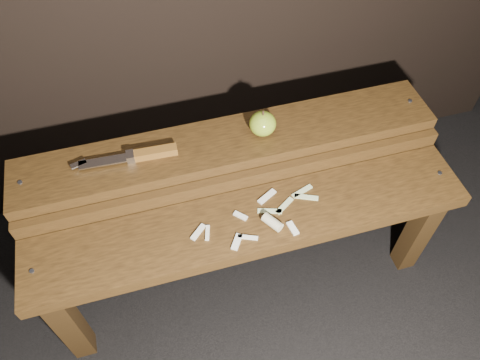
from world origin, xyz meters
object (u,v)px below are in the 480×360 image
object	(u,v)px
bench_rear_tier	(230,160)
knife	(142,155)
bench_front_tier	(252,235)
apple	(263,124)

from	to	relation	value
bench_rear_tier	knife	distance (m)	0.26
bench_front_tier	bench_rear_tier	world-z (taller)	bench_rear_tier
bench_rear_tier	bench_front_tier	bearing A→B (deg)	-90.00
apple	knife	world-z (taller)	apple
bench_front_tier	knife	xyz separation A→B (m)	(-0.24, 0.23, 0.16)
bench_rear_tier	apple	xyz separation A→B (m)	(0.10, 0.00, 0.12)
bench_rear_tier	apple	world-z (taller)	apple
bench_rear_tier	apple	bearing A→B (deg)	2.57
bench_front_tier	knife	size ratio (longest dim) A/B	4.23
bench_front_tier	knife	bearing A→B (deg)	136.47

